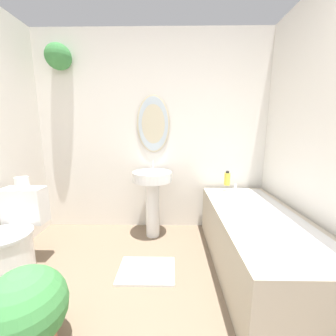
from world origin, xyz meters
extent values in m
cube|color=silver|center=(0.00, 2.31, 1.20)|extent=(2.89, 0.06, 2.40)
ellipsoid|color=beige|center=(0.01, 2.27, 1.32)|extent=(0.40, 0.02, 0.69)
ellipsoid|color=silver|center=(0.01, 2.26, 1.32)|extent=(0.36, 0.01, 0.65)
cylinder|color=#9E6042|center=(-1.04, 2.20, 2.12)|extent=(0.13, 0.13, 0.07)
sphere|color=#3D8442|center=(-1.04, 2.20, 2.06)|extent=(0.28, 0.28, 0.28)
cylinder|color=white|center=(-1.12, 1.24, 0.20)|extent=(0.38, 0.38, 0.40)
cylinder|color=silver|center=(-1.12, 1.24, 0.42)|extent=(0.41, 0.41, 0.02)
cube|color=white|center=(-1.12, 1.51, 0.57)|extent=(0.36, 0.16, 0.33)
cylinder|color=white|center=(0.01, 2.02, 0.34)|extent=(0.16, 0.16, 0.67)
cylinder|color=white|center=(0.01, 2.02, 0.73)|extent=(0.44, 0.44, 0.11)
cylinder|color=silver|center=(0.01, 2.14, 0.83)|extent=(0.02, 0.02, 0.10)
cube|color=#B2A893|center=(1.00, 1.43, 0.27)|extent=(0.73, 1.61, 0.53)
cube|color=white|center=(1.00, 1.43, 0.51)|extent=(0.63, 1.51, 0.04)
cylinder|color=silver|center=(1.00, 2.13, 0.57)|extent=(0.04, 0.04, 0.08)
cylinder|color=gold|center=(0.89, 2.08, 0.69)|extent=(0.07, 0.07, 0.14)
cylinder|color=black|center=(0.89, 2.08, 0.77)|extent=(0.04, 0.04, 0.02)
sphere|color=#3D8442|center=(-0.55, 0.66, 0.31)|extent=(0.43, 0.43, 0.43)
cube|color=silver|center=(0.01, 1.37, 0.01)|extent=(0.50, 0.37, 0.02)
cylinder|color=white|center=(-1.12, 1.51, 0.79)|extent=(0.11, 0.11, 0.10)
camera|label=1|loc=(0.23, -0.27, 1.26)|focal=22.00mm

